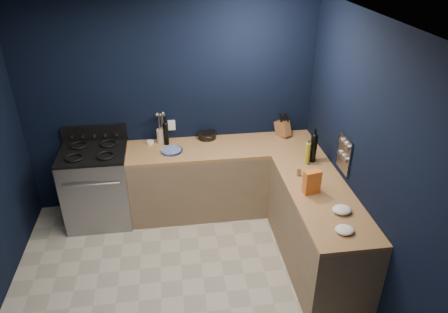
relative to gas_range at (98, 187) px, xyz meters
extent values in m
cube|color=#ACA697|center=(0.93, -1.42, -0.47)|extent=(3.50, 3.50, 0.02)
cube|color=silver|center=(0.93, -1.42, 2.15)|extent=(3.50, 3.50, 0.02)
cube|color=black|center=(0.93, 0.34, 0.84)|extent=(3.50, 0.02, 2.60)
cube|color=black|center=(2.69, -1.42, 0.84)|extent=(0.02, 3.50, 2.60)
cube|color=#83694E|center=(1.53, 0.02, -0.03)|extent=(2.30, 0.63, 0.86)
cube|color=brown|center=(1.53, 0.02, 0.42)|extent=(2.30, 0.63, 0.04)
cube|color=#83694E|center=(2.37, -1.13, -0.03)|extent=(0.63, 1.67, 0.86)
cube|color=brown|center=(2.37, -1.13, 0.42)|extent=(0.63, 1.67, 0.04)
cube|color=gray|center=(0.00, 0.00, 0.00)|extent=(0.76, 0.66, 0.92)
cube|color=black|center=(0.00, -0.32, -0.01)|extent=(0.59, 0.02, 0.42)
cube|color=black|center=(0.00, 0.00, 0.48)|extent=(0.76, 0.66, 0.03)
cube|color=black|center=(0.00, 0.30, 0.58)|extent=(0.76, 0.06, 0.20)
cube|color=gray|center=(2.67, -0.87, 0.72)|extent=(0.02, 0.28, 0.38)
cube|color=white|center=(0.93, 0.32, 0.62)|extent=(0.09, 0.02, 0.13)
cylinder|color=#4450A2|center=(0.91, -0.04, 0.46)|extent=(0.27, 0.27, 0.03)
cylinder|color=white|center=(0.66, 0.21, 0.46)|extent=(0.11, 0.11, 0.03)
cylinder|color=beige|center=(0.81, 0.23, 0.52)|extent=(0.14, 0.14, 0.17)
cylinder|color=black|center=(0.86, 0.17, 0.57)|extent=(0.09, 0.09, 0.27)
cylinder|color=black|center=(1.36, 0.26, 0.48)|extent=(0.30, 0.30, 0.09)
cube|color=brown|center=(2.31, 0.20, 0.54)|extent=(0.21, 0.25, 0.24)
cylinder|color=black|center=(2.48, -0.48, 0.60)|extent=(0.08, 0.08, 0.31)
cylinder|color=#AAA42A|center=(2.39, -0.54, 0.57)|extent=(0.07, 0.07, 0.26)
cylinder|color=olive|center=(2.23, -0.77, 0.48)|extent=(0.05, 0.05, 0.09)
cylinder|color=olive|center=(2.33, -0.91, 0.49)|extent=(0.05, 0.05, 0.09)
cube|color=#C03D29|center=(2.26, -1.10, 0.56)|extent=(0.18, 0.11, 0.25)
ellipsoid|color=white|center=(2.44, -1.46, 0.47)|extent=(0.20, 0.18, 0.06)
ellipsoid|color=white|center=(2.35, -1.73, 0.46)|extent=(0.21, 0.20, 0.05)
camera|label=1|loc=(0.92, -4.42, 2.77)|focal=33.54mm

